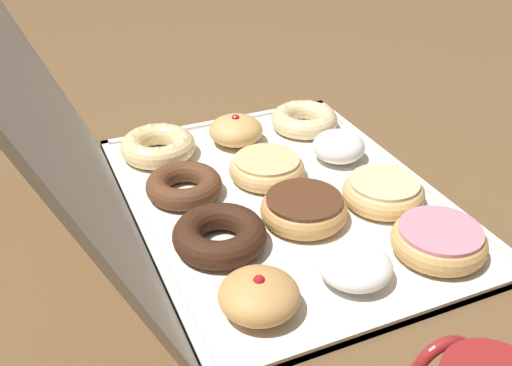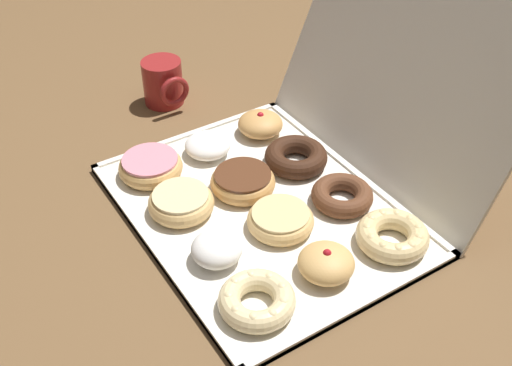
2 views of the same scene
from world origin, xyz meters
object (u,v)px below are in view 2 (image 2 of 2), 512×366
(pink_frosted_donut_0, at_px, (151,166))
(cruller_donut_11, at_px, (392,235))
(cruller_donut_3, at_px, (257,300))
(coffee_mug, at_px, (163,82))
(powdered_filled_donut_4, at_px, (207,146))
(chocolate_cake_ring_donut_10, at_px, (342,195))
(glazed_ring_donut_6, at_px, (283,219))
(jelly_filled_donut_8, at_px, (260,124))
(donut_box, at_px, (261,210))
(chocolate_frosted_donut_5, at_px, (244,181))
(jelly_filled_donut_7, at_px, (326,263))
(chocolate_cake_ring_donut_9, at_px, (296,157))
(powdered_filled_donut_2, at_px, (217,249))
(glazed_ring_donut_1, at_px, (181,202))

(pink_frosted_donut_0, bearing_deg, cruller_donut_11, 33.51)
(cruller_donut_3, distance_m, coffee_mug, 0.63)
(powdered_filled_donut_4, bearing_deg, cruller_donut_3, -18.46)
(powdered_filled_donut_4, relative_size, chocolate_cake_ring_donut_10, 0.80)
(glazed_ring_donut_6, xyz_separation_m, jelly_filled_donut_8, (-0.26, 0.12, 0.00))
(donut_box, xyz_separation_m, powdered_filled_donut_4, (-0.19, -0.00, 0.02))
(pink_frosted_donut_0, xyz_separation_m, chocolate_frosted_donut_5, (0.13, 0.13, -0.00))
(pink_frosted_donut_0, distance_m, cruller_donut_11, 0.46)
(pink_frosted_donut_0, height_order, jelly_filled_donut_7, jelly_filled_donut_7)
(powdered_filled_donut_4, xyz_separation_m, chocolate_frosted_donut_5, (0.13, 0.01, -0.00))
(glazed_ring_donut_6, bearing_deg, chocolate_cake_ring_donut_10, 87.87)
(chocolate_cake_ring_donut_9, height_order, cruller_donut_11, cruller_donut_11)
(donut_box, height_order, chocolate_cake_ring_donut_10, chocolate_cake_ring_donut_10)
(jelly_filled_donut_8, bearing_deg, donut_box, -32.71)
(cruller_donut_3, relative_size, chocolate_cake_ring_donut_9, 0.97)
(donut_box, bearing_deg, chocolate_cake_ring_donut_9, 119.07)
(chocolate_frosted_donut_5, xyz_separation_m, chocolate_cake_ring_donut_9, (-0.01, 0.12, -0.00))
(donut_box, xyz_separation_m, coffee_mug, (-0.42, 0.02, 0.05))
(powdered_filled_donut_4, bearing_deg, cruller_donut_11, 19.26)
(donut_box, height_order, cruller_donut_11, cruller_donut_11)
(cruller_donut_11, bearing_deg, donut_box, -145.68)
(pink_frosted_donut_0, bearing_deg, powdered_filled_donut_4, 90.31)
(pink_frosted_donut_0, distance_m, jelly_filled_donut_8, 0.25)
(cruller_donut_3, height_order, cruller_donut_11, cruller_donut_11)
(powdered_filled_donut_4, height_order, cruller_donut_11, powdered_filled_donut_4)
(cruller_donut_3, height_order, chocolate_cake_ring_donut_10, cruller_donut_3)
(donut_box, height_order, powdered_filled_donut_2, powdered_filled_donut_2)
(powdered_filled_donut_4, bearing_deg, jelly_filled_donut_7, 0.33)
(glazed_ring_donut_6, bearing_deg, jelly_filled_donut_8, 154.75)
(cruller_donut_11, bearing_deg, jelly_filled_donut_8, -179.04)
(jelly_filled_donut_7, distance_m, cruller_donut_11, 0.13)
(chocolate_cake_ring_donut_9, bearing_deg, donut_box, -60.93)
(glazed_ring_donut_6, relative_size, jelly_filled_donut_7, 1.28)
(powdered_filled_donut_4, distance_m, jelly_filled_donut_7, 0.38)
(donut_box, distance_m, jelly_filled_donut_8, 0.23)
(chocolate_frosted_donut_5, xyz_separation_m, glazed_ring_donut_6, (0.12, 0.00, -0.00))
(powdered_filled_donut_4, relative_size, jelly_filled_donut_7, 0.99)
(donut_box, xyz_separation_m, glazed_ring_donut_6, (0.06, 0.00, 0.02))
(pink_frosted_donut_0, distance_m, jelly_filled_donut_7, 0.40)
(donut_box, xyz_separation_m, chocolate_cake_ring_donut_10, (0.07, 0.13, 0.02))
(pink_frosted_donut_0, xyz_separation_m, glazed_ring_donut_1, (0.12, 0.00, 0.00))
(glazed_ring_donut_6, bearing_deg, powdered_filled_donut_2, -86.87)
(cruller_donut_3, height_order, coffee_mug, coffee_mug)
(donut_box, distance_m, powdered_filled_donut_4, 0.19)
(chocolate_cake_ring_donut_9, bearing_deg, pink_frosted_donut_0, -116.12)
(glazed_ring_donut_1, relative_size, powdered_filled_donut_2, 1.40)
(powdered_filled_donut_4, relative_size, cruller_donut_11, 0.74)
(powdered_filled_donut_2, xyz_separation_m, jelly_filled_donut_8, (-0.26, 0.25, -0.00))
(cruller_donut_3, height_order, chocolate_cake_ring_donut_9, same)
(pink_frosted_donut_0, height_order, chocolate_cake_ring_donut_9, same)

